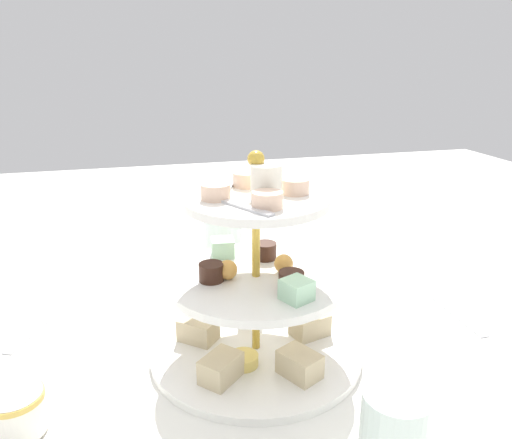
# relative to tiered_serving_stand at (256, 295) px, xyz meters

# --- Properties ---
(ground_plane) EXTENTS (2.40, 2.40, 0.00)m
(ground_plane) POSITION_rel_tiered_serving_stand_xyz_m (-0.00, 0.00, -0.09)
(ground_plane) COLOR silver
(tiered_serving_stand) EXTENTS (0.27, 0.27, 0.27)m
(tiered_serving_stand) POSITION_rel_tiered_serving_stand_xyz_m (0.00, 0.00, 0.00)
(tiered_serving_stand) COLOR white
(tiered_serving_stand) RESTS_ON ground_plane
(water_glass_tall_right) EXTENTS (0.07, 0.07, 0.11)m
(water_glass_tall_right) POSITION_rel_tiered_serving_stand_xyz_m (-0.27, 0.01, -0.03)
(water_glass_tall_right) COLOR silver
(water_glass_tall_right) RESTS_ON ground_plane
(teacup_with_saucer) EXTENTS (0.09, 0.09, 0.05)m
(teacup_with_saucer) POSITION_rel_tiered_serving_stand_xyz_m (0.08, -0.27, -0.06)
(teacup_with_saucer) COLOR white
(teacup_with_saucer) RESTS_ON ground_plane
(butter_knife_left) EXTENTS (0.17, 0.02, 0.00)m
(butter_knife_left) POSITION_rel_tiered_serving_stand_xyz_m (-0.04, 0.32, -0.08)
(butter_knife_left) COLOR silver
(butter_knife_left) RESTS_ON ground_plane
(butter_knife_right) EXTENTS (0.16, 0.09, 0.00)m
(butter_knife_right) POSITION_rel_tiered_serving_stand_xyz_m (-0.16, -0.28, -0.08)
(butter_knife_right) COLOR silver
(butter_knife_right) RESTS_ON ground_plane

